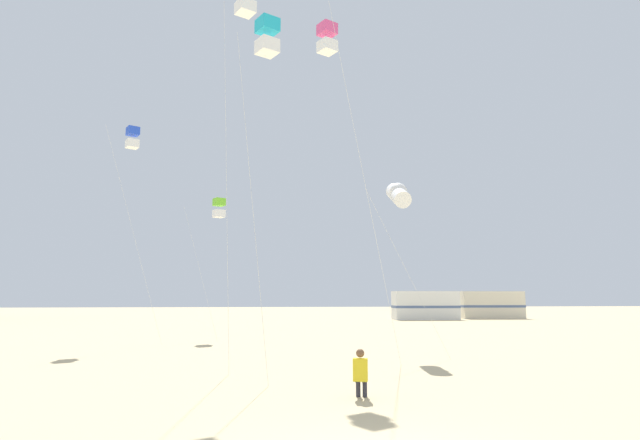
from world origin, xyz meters
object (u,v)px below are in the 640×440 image
(kite_box_cyan, at_px, (267,37))
(kite_box_lime, at_px, (219,208))
(kite_box_blue, at_px, (133,138))
(kite_tube_white, at_px, (398,194))
(kite_box_rainbow, at_px, (327,39))
(rv_van_white, at_px, (425,305))
(kite_flyer_standing, at_px, (361,372))
(kite_box_orange, at_px, (245,0))
(rv_van_cream, at_px, (491,305))

(kite_box_cyan, bearing_deg, kite_box_lime, 100.21)
(kite_box_blue, bearing_deg, kite_tube_white, -27.09)
(kite_box_rainbow, bearing_deg, kite_box_cyan, -125.23)
(kite_tube_white, xyz_separation_m, kite_box_cyan, (-5.60, -6.00, 3.74))
(kite_box_lime, bearing_deg, kite_box_blue, -144.03)
(kite_tube_white, bearing_deg, kite_box_blue, 152.91)
(kite_box_lime, bearing_deg, kite_tube_white, -49.06)
(kite_box_lime, xyz_separation_m, kite_box_cyan, (2.83, -15.72, 2.86))
(kite_box_cyan, xyz_separation_m, rv_van_white, (15.83, 36.15, -9.02))
(kite_flyer_standing, distance_m, kite_box_rainbow, 12.99)
(kite_tube_white, relative_size, kite_box_orange, 0.55)
(kite_box_blue, relative_size, kite_box_rainbow, 0.89)
(kite_box_blue, height_order, kite_box_rainbow, kite_box_rainbow)
(kite_flyer_standing, relative_size, kite_box_cyan, 0.11)
(kite_flyer_standing, xyz_separation_m, kite_box_rainbow, (-0.08, 6.05, 11.49))
(kite_flyer_standing, distance_m, rv_van_cream, 45.91)
(kite_box_lime, bearing_deg, kite_flyer_standing, -74.43)
(kite_flyer_standing, xyz_separation_m, kite_box_blue, (-9.55, 15.40, 10.15))
(kite_box_lime, height_order, rv_van_white, kite_box_lime)
(kite_box_orange, distance_m, kite_box_lime, 14.79)
(kite_tube_white, bearing_deg, rv_van_cream, 60.84)
(kite_box_rainbow, height_order, kite_box_lime, kite_box_rainbow)
(kite_tube_white, height_order, kite_box_orange, kite_box_orange)
(kite_box_blue, distance_m, kite_box_orange, 12.45)
(rv_van_white, bearing_deg, kite_box_rainbow, -111.23)
(kite_box_orange, bearing_deg, kite_box_blue, 121.41)
(kite_flyer_standing, distance_m, kite_box_orange, 13.57)
(kite_box_rainbow, relative_size, kite_box_cyan, 1.15)
(kite_flyer_standing, height_order, kite_box_lime, kite_box_lime)
(kite_box_blue, xyz_separation_m, rv_van_white, (23.03, 23.60, -9.37))
(rv_van_white, bearing_deg, rv_van_cream, 14.33)
(kite_tube_white, distance_m, kite_box_orange, 9.74)
(kite_flyer_standing, bearing_deg, rv_van_white, -95.20)
(kite_tube_white, xyz_separation_m, rv_van_white, (10.22, 30.15, -5.28))
(kite_flyer_standing, relative_size, kite_box_rainbow, 0.09)
(kite_box_blue, distance_m, rv_van_white, 34.28)
(kite_box_lime, distance_m, rv_van_white, 28.34)
(kite_box_orange, distance_m, rv_van_white, 39.62)
(kite_box_cyan, distance_m, rv_van_cream, 45.48)
(kite_box_blue, bearing_deg, kite_box_rainbow, -44.65)
(kite_box_lime, bearing_deg, rv_van_cream, 40.22)
(kite_box_orange, xyz_separation_m, rv_van_cream, (24.23, 35.85, -11.47))
(kite_flyer_standing, bearing_deg, kite_box_rainbow, -75.33)
(kite_box_orange, bearing_deg, rv_van_white, 63.98)
(kite_box_blue, xyz_separation_m, rv_van_cream, (30.63, 25.38, -9.37))
(kite_box_rainbow, bearing_deg, kite_box_orange, -159.81)
(kite_box_lime, bearing_deg, rv_van_white, 47.59)
(kite_box_rainbow, xyz_separation_m, kite_box_cyan, (-2.26, -3.20, -1.69))
(kite_box_rainbow, bearing_deg, kite_box_blue, 135.35)
(kite_box_rainbow, distance_m, rv_van_white, 37.21)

